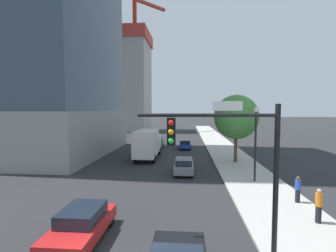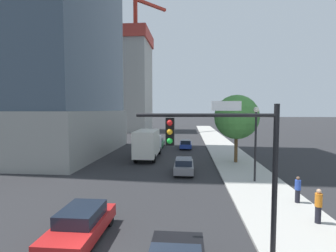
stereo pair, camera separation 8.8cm
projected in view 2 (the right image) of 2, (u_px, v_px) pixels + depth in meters
The scene contains 12 objects.
sidewalk at pixel (236, 162), 27.07m from camera, with size 4.72×120.00×0.15m, color #B2AFA8.
construction_building at pixel (125, 77), 67.36m from camera, with size 18.33×13.86×34.02m.
traffic_light_pole at pixel (227, 151), 9.28m from camera, with size 5.34×0.48×6.00m.
street_lamp at pixel (256, 133), 19.40m from camera, with size 0.44×0.44×5.91m.
street_tree at pixel (236, 117), 26.44m from camera, with size 4.76×4.76×7.28m.
car_blue at pixel (186, 144), 36.89m from camera, with size 1.73×4.35×1.40m.
car_red at pixel (81, 224), 10.97m from camera, with size 1.93×4.30×1.46m.
car_gray at pixel (184, 166), 22.54m from camera, with size 1.72×4.15×1.44m.
car_green at pixel (158, 143), 38.32m from camera, with size 1.89×4.49×1.48m.
box_truck at pixel (148, 143), 29.13m from camera, with size 2.34×7.68×3.46m.
pedestrian_orange_shirt at pixel (318, 206), 12.29m from camera, with size 0.34×0.34×1.74m.
pedestrian_blue_shirt at pixel (298, 189), 15.03m from camera, with size 0.34×0.34×1.61m.
Camera 2 is at (2.81, -7.27, 5.83)m, focal length 26.32 mm.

